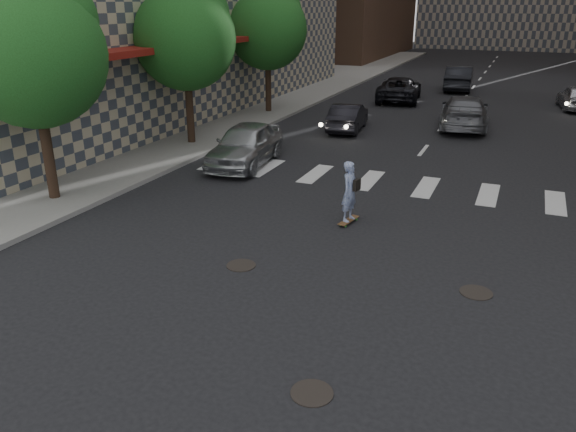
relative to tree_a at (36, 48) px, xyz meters
name	(u,v)px	position (x,y,z in m)	size (l,w,h in m)	color
ground	(300,306)	(9.45, -3.14, -4.65)	(160.00, 160.00, 0.00)	black
sidewalk_left	(201,103)	(-5.05, 16.86, -4.57)	(13.00, 80.00, 0.15)	gray
tree_a	(36,48)	(0.00, 0.00, 0.00)	(4.20, 4.20, 6.60)	#382619
tree_b	(188,33)	(0.00, 8.00, 0.00)	(4.20, 4.20, 6.60)	#382619
tree_c	(269,26)	(0.00, 16.00, 0.00)	(4.20, 4.20, 6.60)	#382619
manhole_a	(312,393)	(10.65, -5.64, -4.64)	(0.70, 0.70, 0.02)	black
manhole_b	(241,265)	(7.45, -1.94, -4.64)	(0.70, 0.70, 0.02)	black
manhole_c	(476,292)	(12.75, -1.14, -4.64)	(0.70, 0.70, 0.02)	black
skateboarder	(350,192)	(9.00, 1.70, -3.70)	(0.53, 0.93, 1.80)	brown
silver_sedan	(245,144)	(3.56, 5.98, -3.85)	(1.87, 4.66, 1.59)	#B0B3B7
traffic_car_a	(348,117)	(5.34, 13.36, -4.00)	(1.37, 3.94, 1.30)	black
traffic_car_b	(464,112)	(10.43, 16.14, -3.86)	(2.21, 5.43, 1.58)	slate
traffic_car_c	(399,89)	(5.73, 22.86, -3.91)	(2.45, 5.32, 1.48)	black
traffic_car_e	(459,78)	(8.60, 28.86, -3.82)	(1.75, 5.02, 1.65)	black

